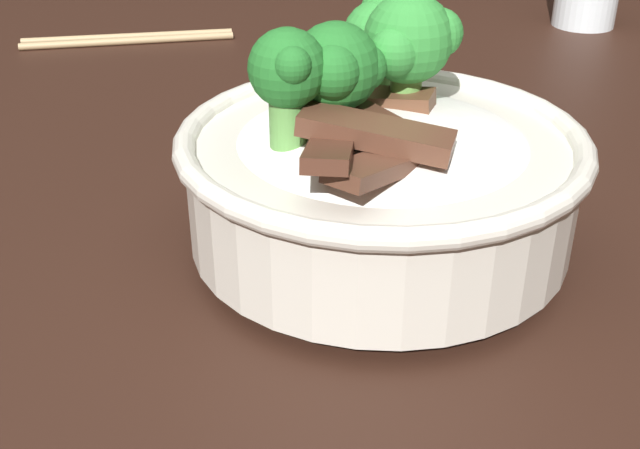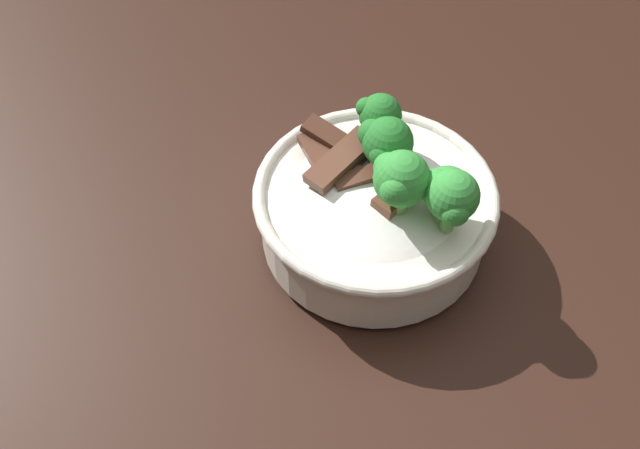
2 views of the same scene
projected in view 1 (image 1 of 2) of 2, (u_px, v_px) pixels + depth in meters
The scene contains 3 objects.
dining_table at pixel (224, 356), 0.56m from camera, with size 1.34×1.01×0.77m.
rice_bowl at pixel (379, 163), 0.43m from camera, with size 0.22×0.22×0.14m.
chopsticks_pair at pixel (128, 39), 0.80m from camera, with size 0.09×0.20×0.01m.
Camera 1 is at (0.43, 0.14, 1.01)m, focal length 44.71 mm.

